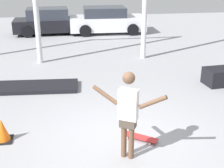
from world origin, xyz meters
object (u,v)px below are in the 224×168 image
skateboarder (128,110)px  parked_car_white (107,20)px  parked_car_black (50,22)px  traffic_cone (2,130)px  manual_pad (19,87)px  skateboard (140,137)px

skateboarder → parked_car_white: 12.14m
parked_car_black → traffic_cone: bearing=-95.2°
manual_pad → parked_car_white: parked_car_white is taller
skateboarder → traffic_cone: 2.81m
skateboard → manual_pad: bearing=167.5°
skateboard → parked_car_white: size_ratio=0.18×
parked_car_black → traffic_cone: 11.33m
skateboard → traffic_cone: traffic_cone is taller
skateboard → manual_pad: 4.52m
parked_car_white → traffic_cone: (-3.84, -11.05, -0.44)m
manual_pad → traffic_cone: traffic_cone is taller
manual_pad → parked_car_black: 8.34m
parked_car_white → traffic_cone: 11.70m
skateboarder → traffic_cone: skateboarder is taller
skateboard → parked_car_black: (-2.15, 11.73, 0.60)m
skateboarder → traffic_cone: size_ratio=3.45×
skateboard → parked_car_white: bearing=122.5°
skateboarder → traffic_cone: bearing=-171.7°
skateboarder → parked_car_white: size_ratio=0.42×
traffic_cone → parked_car_black: bearing=86.2°
parked_car_white → traffic_cone: parked_car_white is taller
skateboard → parked_car_black: bearing=137.6°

